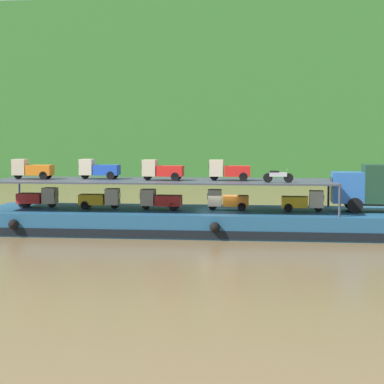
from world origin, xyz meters
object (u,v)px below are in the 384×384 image
object	(u,v)px
motorcycle_upper_port	(278,176)
mini_truck_upper_fore	(162,170)
mini_truck_lower_mid	(160,199)
mini_truck_lower_bow	(303,201)
mini_truck_lower_aft	(100,199)
mini_truck_lower_fore	(227,200)
mini_truck_upper_mid	(99,169)
mini_truck_lower_stern	(38,197)
mini_truck_upper_bow	(229,170)
mini_truck_upper_stern	(32,169)
cargo_barge	(219,221)

from	to	relation	value
motorcycle_upper_port	mini_truck_upper_fore	bearing A→B (deg)	168.69
mini_truck_lower_mid	mini_truck_lower_bow	size ratio (longest dim) A/B	1.00
mini_truck_lower_aft	mini_truck_lower_mid	size ratio (longest dim) A/B	1.01
mini_truck_lower_fore	mini_truck_upper_mid	world-z (taller)	mini_truck_upper_mid
mini_truck_lower_aft	mini_truck_lower_fore	world-z (taller)	same
mini_truck_lower_stern	mini_truck_lower_mid	world-z (taller)	same
mini_truck_lower_aft	mini_truck_upper_bow	bearing A→B (deg)	-0.51
mini_truck_upper_stern	mini_truck_lower_mid	bearing A→B (deg)	-1.39
mini_truck_lower_aft	mini_truck_lower_fore	size ratio (longest dim) A/B	1.00
mini_truck_lower_mid	mini_truck_upper_bow	bearing A→B (deg)	1.54
mini_truck_upper_bow	motorcycle_upper_port	bearing A→B (deg)	-30.22
mini_truck_upper_bow	motorcycle_upper_port	distance (m)	3.69
mini_truck_upper_mid	mini_truck_lower_stern	bearing A→B (deg)	-177.81
mini_truck_upper_mid	mini_truck_upper_fore	bearing A→B (deg)	-12.40
mini_truck_lower_bow	mini_truck_upper_stern	size ratio (longest dim) A/B	1.00
cargo_barge	mini_truck_lower_stern	size ratio (longest dim) A/B	11.71
mini_truck_upper_stern	mini_truck_upper_fore	bearing A→B (deg)	-2.62
mini_truck_lower_mid	mini_truck_upper_fore	size ratio (longest dim) A/B	1.01
mini_truck_lower_bow	mini_truck_upper_bow	bearing A→B (deg)	178.04
mini_truck_lower_fore	mini_truck_upper_stern	bearing A→B (deg)	-179.92
mini_truck_lower_stern	mini_truck_upper_fore	world-z (taller)	mini_truck_upper_fore
mini_truck_lower_fore	mini_truck_upper_bow	distance (m)	2.01
mini_truck_lower_bow	mini_truck_upper_stern	world-z (taller)	mini_truck_upper_stern
mini_truck_lower_bow	motorcycle_upper_port	size ratio (longest dim) A/B	1.46
cargo_barge	mini_truck_lower_mid	size ratio (longest dim) A/B	11.56
mini_truck_lower_fore	mini_truck_upper_fore	world-z (taller)	mini_truck_upper_fore
mini_truck_lower_aft	mini_truck_lower_fore	bearing A→B (deg)	0.23
mini_truck_lower_bow	mini_truck_upper_mid	xyz separation A→B (m)	(-13.97, 0.85, 2.00)
mini_truck_lower_bow	mini_truck_upper_stern	distance (m)	18.66
mini_truck_lower_aft	mini_truck_upper_mid	world-z (taller)	mini_truck_upper_mid
mini_truck_upper_mid	mini_truck_lower_bow	bearing A→B (deg)	-3.49
mini_truck_lower_stern	motorcycle_upper_port	bearing A→B (deg)	-8.16
cargo_barge	mini_truck_lower_fore	world-z (taller)	mini_truck_lower_fore
mini_truck_lower_fore	mini_truck_upper_fore	size ratio (longest dim) A/B	1.01
mini_truck_upper_fore	mini_truck_upper_bow	xyz separation A→B (m)	(4.46, 0.33, 0.00)
mini_truck_upper_bow	motorcycle_upper_port	xyz separation A→B (m)	(3.18, -1.86, -0.26)
mini_truck_upper_fore	motorcycle_upper_port	distance (m)	7.80
mini_truck_lower_stern	mini_truck_lower_bow	distance (m)	18.30
cargo_barge	mini_truck_upper_fore	size ratio (longest dim) A/B	11.63
cargo_barge	mini_truck_upper_mid	size ratio (longest dim) A/B	11.68
mini_truck_lower_aft	mini_truck_lower_fore	distance (m)	8.71
mini_truck_lower_fore	mini_truck_upper_fore	bearing A→B (deg)	-174.24
mini_truck_upper_fore	mini_truck_upper_bow	size ratio (longest dim) A/B	1.00
mini_truck_lower_mid	cargo_barge	bearing A→B (deg)	2.68
cargo_barge	motorcycle_upper_port	size ratio (longest dim) A/B	16.88
mini_truck_lower_stern	mini_truck_upper_bow	xyz separation A→B (m)	(13.38, -0.52, 2.00)
mini_truck_lower_fore	mini_truck_upper_mid	distance (m)	9.19
cargo_barge	mini_truck_lower_aft	xyz separation A→B (m)	(-8.15, 0.02, 1.44)
mini_truck_lower_aft	mini_truck_upper_bow	distance (m)	9.04
mini_truck_lower_mid	mini_truck_upper_fore	bearing A→B (deg)	-51.51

